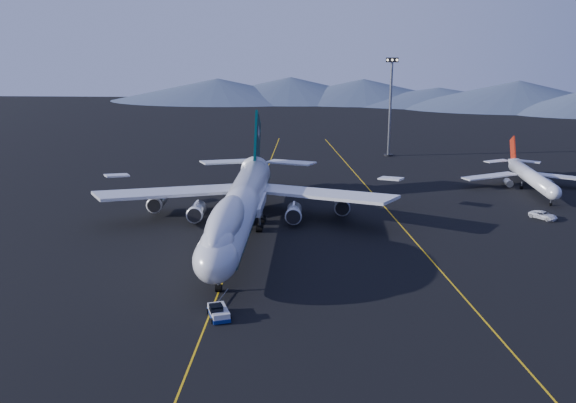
{
  "coord_description": "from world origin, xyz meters",
  "views": [
    {
      "loc": [
        14.49,
        -112.38,
        36.75
      ],
      "look_at": [
        8.61,
        2.21,
        6.0
      ],
      "focal_mm": 40.0,
      "sensor_mm": 36.0,
      "label": 1
    }
  ],
  "objects_px": {
    "boeing_747": "(240,205)",
    "service_van": "(543,215)",
    "pushback_tug": "(219,313)",
    "floodlight_mast": "(390,107)",
    "second_jet": "(530,176)"
  },
  "relations": [
    {
      "from": "boeing_747",
      "to": "service_van",
      "type": "distance_m",
      "value": 61.17
    },
    {
      "from": "pushback_tug",
      "to": "service_van",
      "type": "relative_size",
      "value": 0.93
    },
    {
      "from": "boeing_747",
      "to": "pushback_tug",
      "type": "relative_size",
      "value": 14.09
    },
    {
      "from": "boeing_747",
      "to": "floodlight_mast",
      "type": "relative_size",
      "value": 2.5
    },
    {
      "from": "pushback_tug",
      "to": "boeing_747",
      "type": "bearing_deg",
      "value": 71.73
    },
    {
      "from": "floodlight_mast",
      "to": "pushback_tug",
      "type": "bearing_deg",
      "value": -106.36
    },
    {
      "from": "boeing_747",
      "to": "floodlight_mast",
      "type": "xyz_separation_m",
      "value": [
        35.0,
        79.48,
        8.88
      ]
    },
    {
      "from": "boeing_747",
      "to": "second_jet",
      "type": "bearing_deg",
      "value": 30.98
    },
    {
      "from": "boeing_747",
      "to": "service_van",
      "type": "xyz_separation_m",
      "value": [
        59.42,
        13.64,
        -5.05
      ]
    },
    {
      "from": "pushback_tug",
      "to": "service_van",
      "type": "xyz_separation_m",
      "value": [
        58.06,
        48.75,
        0.14
      ]
    },
    {
      "from": "service_van",
      "to": "pushback_tug",
      "type": "bearing_deg",
      "value": 177.6
    },
    {
      "from": "boeing_747",
      "to": "second_jet",
      "type": "height_order",
      "value": "boeing_747"
    },
    {
      "from": "pushback_tug",
      "to": "second_jet",
      "type": "xyz_separation_m",
      "value": [
        63.03,
        73.77,
        2.51
      ]
    },
    {
      "from": "boeing_747",
      "to": "pushback_tug",
      "type": "xyz_separation_m",
      "value": [
        1.35,
        -35.11,
        -5.18
      ]
    },
    {
      "from": "boeing_747",
      "to": "second_jet",
      "type": "xyz_separation_m",
      "value": [
        64.38,
        38.65,
        -2.67
      ]
    }
  ]
}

